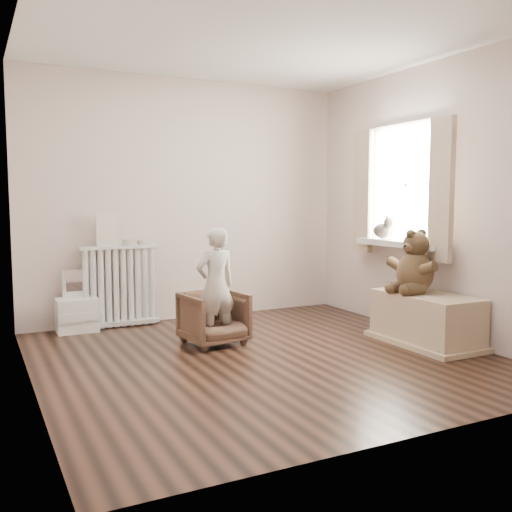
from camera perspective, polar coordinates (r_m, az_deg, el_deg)
name	(u,v)px	position (r m, az deg, el deg)	size (l,w,h in m)	color
floor	(264,357)	(4.82, 0.82, -10.06)	(3.60, 3.60, 0.01)	black
ceiling	(265,35)	(4.82, 0.86, 21.23)	(3.60, 3.60, 0.01)	white
back_wall	(188,200)	(6.29, -6.78, 5.57)	(3.60, 0.02, 2.60)	beige
front_wall	(421,201)	(3.16, 16.17, 5.31)	(3.60, 0.02, 2.60)	beige
left_wall	(26,201)	(4.13, -22.00, 5.16)	(0.02, 3.60, 2.60)	beige
right_wall	(432,200)	(5.70, 17.18, 5.35)	(0.02, 3.60, 2.60)	beige
window	(408,185)	(5.90, 14.91, 6.87)	(0.03, 0.90, 1.10)	white
window_sill	(399,244)	(5.85, 14.11, 1.21)	(0.22, 1.10, 0.06)	silver
curtain_left	(441,190)	(5.40, 18.05, 6.27)	(0.06, 0.26, 1.30)	beige
curtain_right	(363,192)	(6.27, 10.66, 6.33)	(0.06, 0.26, 1.30)	beige
radiator	(120,289)	(6.02, -13.47, -3.25)	(0.80, 0.15, 0.84)	silver
paper_doll	(106,229)	(5.93, -14.73, 2.58)	(0.20, 0.02, 0.33)	beige
tin_a	(127,242)	(5.99, -12.77, 1.35)	(0.10, 0.10, 0.06)	#A59E8C
tin_b	(141,242)	(6.02, -11.39, 1.34)	(0.08, 0.08, 0.05)	#A59E8C
toy_vanity	(77,304)	(5.93, -17.51, -4.62)	(0.39, 0.28, 0.61)	silver
armchair	(214,318)	(5.19, -4.24, -6.21)	(0.51, 0.53, 0.48)	brown
child	(216,286)	(5.09, -4.05, -2.98)	(0.38, 0.25, 1.05)	beige
toy_bench	(426,322)	(5.43, 16.66, -6.34)	(0.51, 0.97, 0.46)	#CAB793
teddy_bear	(415,269)	(5.41, 15.64, -1.30)	(0.47, 0.36, 0.57)	#3C2C1A
plush_cat	(383,229)	(6.02, 12.59, 2.61)	(0.17, 0.28, 0.24)	#665E55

